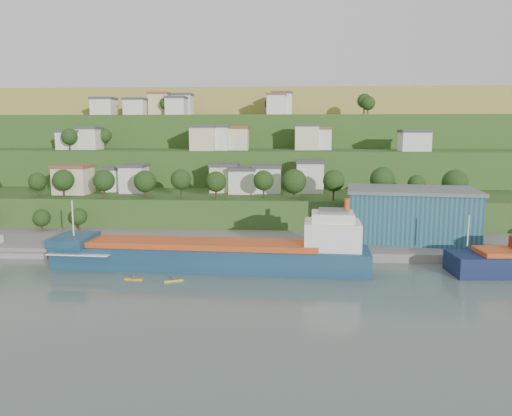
{
  "coord_description": "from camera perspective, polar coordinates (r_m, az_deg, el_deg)",
  "views": [
    {
      "loc": [
        20.31,
        -93.26,
        28.8
      ],
      "look_at": [
        13.07,
        15.0,
        11.97
      ],
      "focal_mm": 35.0,
      "sensor_mm": 36.0,
      "label": 1
    }
  ],
  "objects": [
    {
      "name": "ground",
      "position": [
        99.7,
        -8.18,
        -8.07
      ],
      "size": [
        500.0,
        500.0,
        0.0
      ],
      "primitive_type": "plane",
      "color": "#46554E",
      "rests_on": "ground"
    },
    {
      "name": "quay",
      "position": [
        124.63,
        3.59,
        -4.56
      ],
      "size": [
        220.0,
        26.0,
        4.0
      ],
      "primitive_type": "cube",
      "color": "slate",
      "rests_on": "ground"
    },
    {
      "name": "hillside",
      "position": [
        264.32,
        -0.61,
        2.58
      ],
      "size": [
        360.0,
        210.14,
        96.0
      ],
      "color": "#284719",
      "rests_on": "ground"
    },
    {
      "name": "cargo_ship_near",
      "position": [
        105.88,
        -4.11,
        -5.47
      ],
      "size": [
        66.7,
        13.46,
        17.04
      ],
      "rotation": [
        0.0,
        0.0,
        -0.05
      ],
      "color": "#132B48",
      "rests_on": "ground"
    },
    {
      "name": "warehouse",
      "position": [
        129.39,
        17.27,
        -0.64
      ],
      "size": [
        33.07,
        22.6,
        12.8
      ],
      "rotation": [
        0.0,
        0.0,
        -0.12
      ],
      "color": "navy",
      "rests_on": "quay"
    },
    {
      "name": "dinghy",
      "position": [
        129.49,
        -24.27,
        -4.11
      ],
      "size": [
        3.86,
        1.68,
        0.75
      ],
      "primitive_type": "cube",
      "rotation": [
        0.0,
        0.0,
        0.07
      ],
      "color": "silver",
      "rests_on": "pebble_beach"
    },
    {
      "name": "kayak_orange",
      "position": [
        101.03,
        -13.8,
        -7.85
      ],
      "size": [
        3.7,
        0.95,
        0.91
      ],
      "rotation": [
        0.0,
        0.0,
        -0.08
      ],
      "color": "orange",
      "rests_on": "ground"
    },
    {
      "name": "kayak_yellow",
      "position": [
        98.55,
        -9.41,
        -8.13
      ],
      "size": [
        3.63,
        2.05,
        0.92
      ],
      "rotation": [
        0.0,
        0.0,
        0.41
      ],
      "color": "gold",
      "rests_on": "ground"
    }
  ]
}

